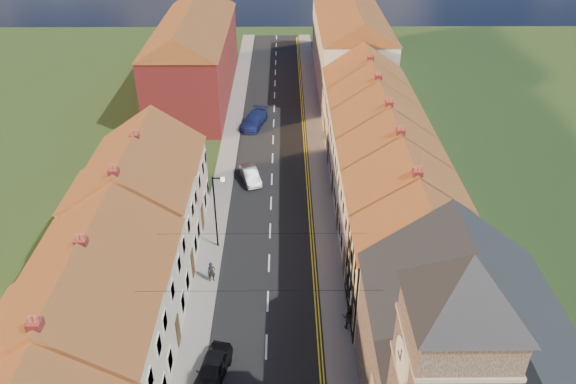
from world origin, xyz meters
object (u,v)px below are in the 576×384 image
(car_near, at_px, (212,369))
(pedestrian_right, at_px, (349,317))
(lamppost, at_px, (216,208))
(pedestrian_left_b, at_px, (211,272))
(car_mid, at_px, (250,175))
(car_far, at_px, (254,120))
(church, at_px, (467,367))

(car_near, height_order, pedestrian_right, pedestrian_right)
(car_near, bearing_deg, lamppost, 106.40)
(pedestrian_right, relative_size, pedestrian_left_b, 1.17)
(car_near, xyz_separation_m, pedestrian_right, (8.09, 3.73, 0.36))
(car_mid, bearing_deg, pedestrian_left_b, -114.87)
(car_far, bearing_deg, car_mid, -73.10)
(pedestrian_left_b, bearing_deg, lamppost, 76.91)
(pedestrian_right, height_order, pedestrian_left_b, pedestrian_right)
(car_far, relative_size, pedestrian_left_b, 3.22)
(lamppost, xyz_separation_m, car_mid, (1.88, 9.74, -2.93))
(lamppost, bearing_deg, pedestrian_left_b, -91.40)
(car_far, relative_size, pedestrian_right, 2.75)
(lamppost, height_order, pedestrian_right, lamppost)
(church, relative_size, pedestrian_right, 8.52)
(church, relative_size, car_far, 3.10)
(church, distance_m, car_far, 40.04)
(pedestrian_right, bearing_deg, car_near, 36.23)
(church, distance_m, pedestrian_right, 10.43)
(car_far, bearing_deg, lamppost, -78.53)
(church, height_order, car_mid, church)
(church, relative_size, lamppost, 2.53)
(car_near, xyz_separation_m, car_mid, (1.06, 21.96, -0.04))
(car_mid, xyz_separation_m, pedestrian_right, (7.03, -18.24, 0.40))
(lamppost, bearing_deg, car_far, 85.45)
(lamppost, relative_size, pedestrian_right, 3.36)
(pedestrian_left_b, bearing_deg, car_near, -95.31)
(church, height_order, pedestrian_left_b, church)
(lamppost, distance_m, car_mid, 10.35)
(car_far, xyz_separation_m, pedestrian_left_b, (-1.80, -25.34, 0.17))
(car_near, distance_m, car_mid, 21.99)
(car_near, distance_m, car_far, 33.57)
(car_far, distance_m, pedestrian_right, 30.69)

